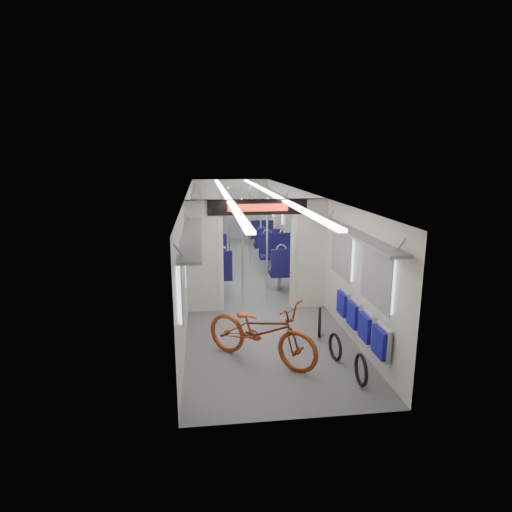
% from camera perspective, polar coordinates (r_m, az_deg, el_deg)
% --- Properties ---
extents(carriage, '(12.00, 12.02, 2.31)m').
position_cam_1_polar(carriage, '(10.46, -1.06, 4.11)').
color(carriage, '#515456').
rests_on(carriage, ground).
extents(bicycle, '(1.94, 1.75, 1.02)m').
position_cam_1_polar(bicycle, '(6.71, 0.68, -9.92)').
color(bicycle, '#8E3814').
rests_on(bicycle, ground).
extents(flip_bench, '(0.12, 2.07, 0.48)m').
position_cam_1_polar(flip_bench, '(7.10, 13.72, -8.38)').
color(flip_bench, gray).
rests_on(flip_bench, carriage).
extents(bike_hoop_a, '(0.06, 0.46, 0.46)m').
position_cam_1_polar(bike_hoop_a, '(6.35, 13.82, -14.74)').
color(bike_hoop_a, black).
rests_on(bike_hoop_a, ground).
extents(bike_hoop_b, '(0.10, 0.44, 0.44)m').
position_cam_1_polar(bike_hoop_b, '(6.99, 10.51, -12.01)').
color(bike_hoop_b, black).
rests_on(bike_hoop_b, ground).
extents(bike_hoop_c, '(0.19, 0.53, 0.54)m').
position_cam_1_polar(bike_hoop_c, '(7.77, 8.46, -8.91)').
color(bike_hoop_c, black).
rests_on(bike_hoop_c, ground).
extents(seat_bay_near_left, '(0.96, 2.31, 1.17)m').
position_cam_1_polar(seat_bay_near_left, '(10.89, -6.11, -0.58)').
color(seat_bay_near_left, '#0F0D3B').
rests_on(seat_bay_near_left, ground).
extents(seat_bay_near_right, '(0.95, 2.24, 1.15)m').
position_cam_1_polar(seat_bay_near_right, '(11.15, 3.53, -0.25)').
color(seat_bay_near_right, '#0F0D3B').
rests_on(seat_bay_near_right, ground).
extents(seat_bay_far_left, '(0.89, 1.96, 1.06)m').
position_cam_1_polar(seat_bay_far_left, '(14.03, -6.38, 2.30)').
color(seat_bay_far_left, '#0F0D3B').
rests_on(seat_bay_far_left, ground).
extents(seat_bay_far_right, '(0.88, 1.94, 1.06)m').
position_cam_1_polar(seat_bay_far_right, '(14.26, 1.15, 2.54)').
color(seat_bay_far_right, '#0F0D3B').
rests_on(seat_bay_far_right, ground).
extents(stanchion_near_left, '(0.04, 0.04, 2.30)m').
position_cam_1_polar(stanchion_near_left, '(9.14, -1.81, 0.55)').
color(stanchion_near_left, silver).
rests_on(stanchion_near_left, ground).
extents(stanchion_near_right, '(0.04, 0.04, 2.30)m').
position_cam_1_polar(stanchion_near_right, '(9.23, 1.46, 0.68)').
color(stanchion_near_right, silver).
rests_on(stanchion_near_right, ground).
extents(stanchion_far_left, '(0.04, 0.04, 2.30)m').
position_cam_1_polar(stanchion_far_left, '(12.37, -3.63, 3.83)').
color(stanchion_far_left, silver).
rests_on(stanchion_far_left, ground).
extents(stanchion_far_right, '(0.04, 0.04, 2.30)m').
position_cam_1_polar(stanchion_far_right, '(12.47, -0.80, 3.93)').
color(stanchion_far_right, silver).
rests_on(stanchion_far_right, ground).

